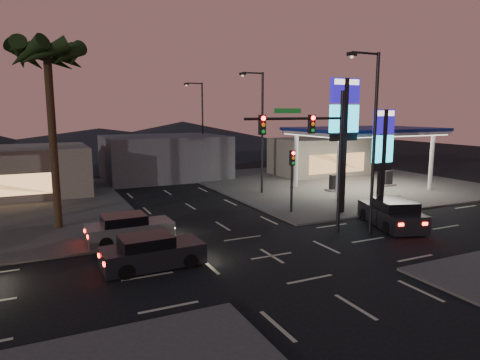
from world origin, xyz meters
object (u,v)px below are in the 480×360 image
car_lane_a_front (152,252)px  car_lane_b_front (129,229)px  gas_station (364,132)px  suv_station (392,214)px  traffic_signal_mast (315,142)px  pylon_sign_tall (344,119)px  pylon_sign_short (383,145)px

car_lane_a_front → car_lane_b_front: 4.31m
gas_station → suv_station: 13.23m
traffic_signal_mast → car_lane_b_front: 11.03m
traffic_signal_mast → pylon_sign_tall: bearing=36.5°
car_lane_a_front → pylon_sign_tall: bearing=17.8°
gas_station → car_lane_b_front: size_ratio=2.65×
gas_station → car_lane_a_front: 24.61m
suv_station → pylon_sign_short: bearing=58.0°
car_lane_b_front → car_lane_a_front: bearing=-87.8°
traffic_signal_mast → car_lane_a_front: traffic_signal_mast is taller
traffic_signal_mast → suv_station: traffic_signal_mast is taller
car_lane_b_front → pylon_sign_short: bearing=-2.7°
pylon_sign_short → car_lane_a_front: (-16.57, -3.51, -3.97)m
pylon_sign_tall → suv_station: 6.90m
traffic_signal_mast → car_lane_b_front: bearing=160.8°
car_lane_a_front → car_lane_b_front: bearing=92.2°
car_lane_a_front → gas_station: bearing=27.1°
pylon_sign_short → traffic_signal_mast: size_ratio=0.88×
car_lane_a_front → traffic_signal_mast: bearing=6.1°
pylon_sign_short → car_lane_b_front: size_ratio=1.52×
gas_station → traffic_signal_mast: 15.82m
pylon_sign_tall → pylon_sign_short: bearing=-21.8°
gas_station → suv_station: size_ratio=2.23×
pylon_sign_short → car_lane_a_front: bearing=-168.0°
suv_station → car_lane_b_front: bearing=165.8°
traffic_signal_mast → car_lane_b_front: size_ratio=1.74×
traffic_signal_mast → car_lane_a_front: (-9.33, -1.00, -4.54)m
pylon_sign_tall → suv_station: size_ratio=1.64×
pylon_sign_short → traffic_signal_mast: 7.69m
pylon_sign_tall → car_lane_b_front: 15.33m
gas_station → traffic_signal_mast: bearing=-140.7°
pylon_sign_short → traffic_signal_mast: (-7.24, -2.51, 0.57)m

